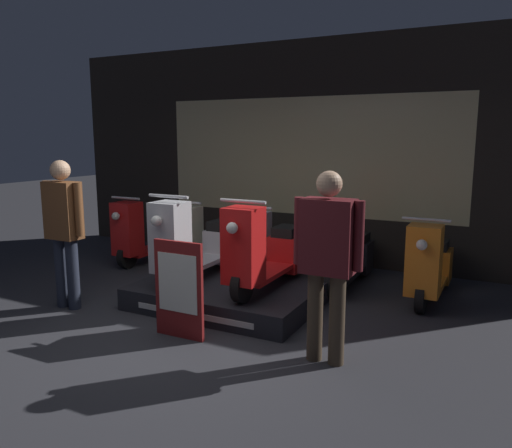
{
  "coord_description": "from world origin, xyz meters",
  "views": [
    {
      "loc": [
        2.67,
        -3.43,
        1.85
      ],
      "look_at": [
        -0.0,
        1.83,
        0.8
      ],
      "focal_mm": 35.0,
      "sensor_mm": 36.0,
      "label": 1
    }
  ],
  "objects": [
    {
      "name": "person_right_browsing",
      "position": [
        1.42,
        0.3,
        0.92
      ],
      "size": [
        0.58,
        0.23,
        1.58
      ],
      "color": "#473828",
      "rests_on": "ground_plane"
    },
    {
      "name": "ground_plane",
      "position": [
        0.0,
        0.0,
        0.0
      ],
      "size": [
        30.0,
        30.0,
        0.0
      ],
      "primitive_type": "plane",
      "color": "#2D2D33"
    },
    {
      "name": "person_left_browsing",
      "position": [
        -1.51,
        0.3,
        0.92
      ],
      "size": [
        0.54,
        0.21,
        1.6
      ],
      "color": "#232838",
      "rests_on": "ground_plane"
    },
    {
      "name": "scooter_backrow_2",
      "position": [
        -0.06,
        2.36,
        0.4
      ],
      "size": [
        0.48,
        1.54,
        1.01
      ],
      "color": "black",
      "rests_on": "ground_plane"
    },
    {
      "name": "price_sign_board",
      "position": [
        0.05,
        0.17,
        0.46
      ],
      "size": [
        0.51,
        0.04,
        0.91
      ],
      "color": "maroon",
      "rests_on": "ground_plane"
    },
    {
      "name": "scooter_backrow_1",
      "position": [
        -1.06,
        2.36,
        0.4
      ],
      "size": [
        0.48,
        1.54,
        1.01
      ],
      "color": "black",
      "rests_on": "ground_plane"
    },
    {
      "name": "scooter_display_left",
      "position": [
        -0.44,
        1.19,
        0.63
      ],
      "size": [
        0.48,
        1.54,
        1.01
      ],
      "color": "black",
      "rests_on": "display_platform"
    },
    {
      "name": "scooter_backrow_0",
      "position": [
        -2.05,
        2.36,
        0.4
      ],
      "size": [
        0.48,
        1.54,
        1.01
      ],
      "color": "black",
      "rests_on": "ground_plane"
    },
    {
      "name": "scooter_display_right",
      "position": [
        0.43,
        1.19,
        0.63
      ],
      "size": [
        0.48,
        1.54,
        1.01
      ],
      "color": "black",
      "rests_on": "display_platform"
    },
    {
      "name": "scooter_backrow_3",
      "position": [
        0.94,
        2.36,
        0.4
      ],
      "size": [
        0.48,
        1.54,
        1.01
      ],
      "color": "black",
      "rests_on": "ground_plane"
    },
    {
      "name": "shop_wall_back",
      "position": [
        0.0,
        3.46,
        1.6
      ],
      "size": [
        8.22,
        0.09,
        3.2
      ],
      "color": "#28231E",
      "rests_on": "ground_plane"
    },
    {
      "name": "display_platform",
      "position": [
        -0.01,
        1.25,
        0.12
      ],
      "size": [
        1.93,
        1.58,
        0.24
      ],
      "color": "black",
      "rests_on": "ground_plane"
    },
    {
      "name": "scooter_backrow_4",
      "position": [
        1.94,
        2.36,
        0.4
      ],
      "size": [
        0.48,
        1.54,
        1.01
      ],
      "color": "black",
      "rests_on": "ground_plane"
    }
  ]
}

